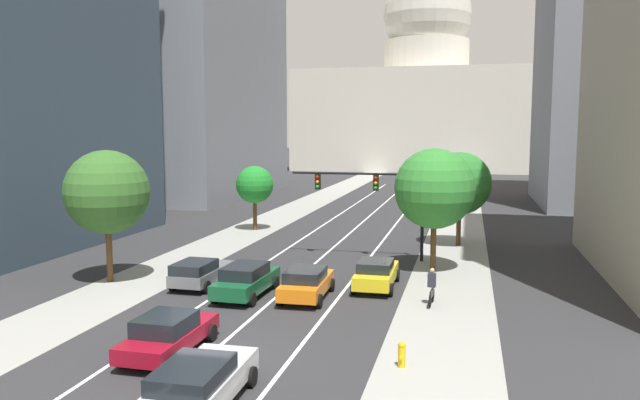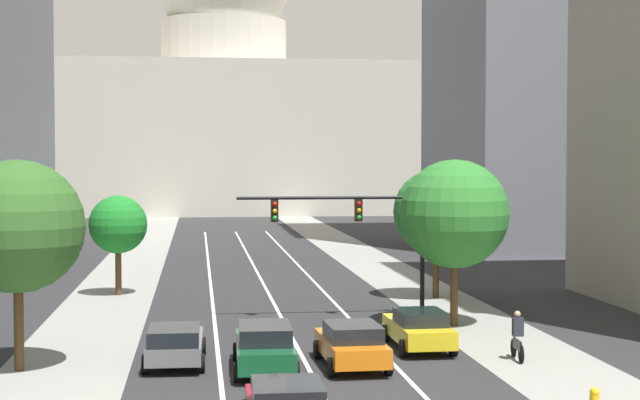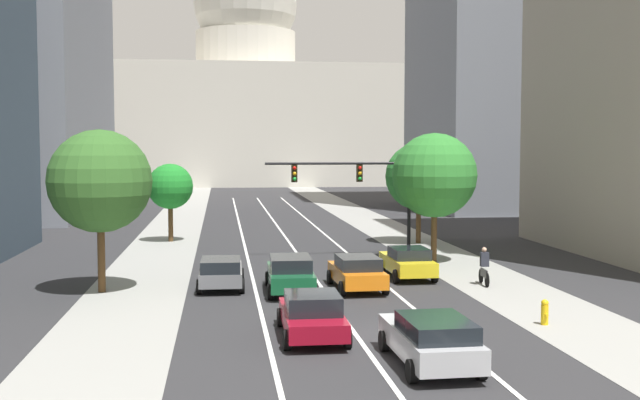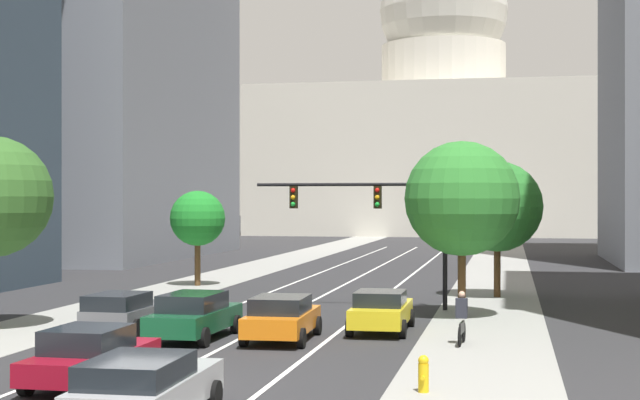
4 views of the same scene
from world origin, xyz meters
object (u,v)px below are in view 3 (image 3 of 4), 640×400
Objects in this scene: fire_hydrant at (545,312)px; car_yellow at (408,262)px; cyclist at (484,266)px; street_tree_mid_right at (435,175)px; car_green at (290,273)px; street_tree_far_right at (419,177)px; car_crimson at (312,315)px; capitol_building at (246,103)px; traffic_signal_mast at (362,183)px; street_tree_mid_left at (170,187)px; street_tree_near_left at (100,181)px; car_orange at (357,272)px; car_gray at (221,272)px; car_silver at (431,339)px.

car_yellow is at bearing 103.12° from fire_hydrant.
cyclist is (2.92, -2.44, 0.09)m from car_yellow.
car_green is at bearing -137.88° from street_tree_mid_right.
street_tree_mid_right is 8.31m from street_tree_far_right.
car_yellow is 12.45m from car_crimson.
car_crimson is 25.98m from street_tree_far_right.
capitol_building is 92.95m from street_tree_mid_right.
car_green is 11.63m from traffic_signal_mast.
street_tree_near_left is at bearing -95.77° from street_tree_mid_left.
street_tree_mid_left is at bearing -95.42° from capitol_building.
fire_hydrant is at bearing -93.62° from street_tree_far_right.
capitol_building reaches higher than fire_hydrant.
traffic_signal_mast is at bearing -38.45° from street_tree_mid_left.
street_tree_near_left is at bearing 84.18° from car_orange.
car_green is 0.94× the size of street_tree_mid_left.
cyclist is (8.80, 0.56, 0.04)m from car_green.
car_crimson is at bearing 151.34° from car_yellow.
street_tree_mid_right reaches higher than street_tree_far_right.
capitol_building is 99.64m from car_gray.
capitol_building is at bearing 92.20° from traffic_signal_mast.
traffic_signal_mast is (7.87, 8.78, 3.46)m from car_gray.
car_silver is 0.58× the size of traffic_signal_mast.
traffic_signal_mast reaches higher than car_orange.
car_yellow is 20.12m from street_tree_mid_left.
street_tree_mid_right reaches higher than car_green.
cyclist is at bearing -1.65° from street_tree_near_left.
fire_hydrant is 0.14× the size of street_tree_far_right.
car_green is at bearing 138.73° from fire_hydrant.
street_tree_near_left is 23.11m from street_tree_far_right.
car_gray is 18.16m from street_tree_mid_left.
fire_hydrant is (2.39, -10.25, -0.30)m from car_yellow.
capitol_building is 6.00× the size of traffic_signal_mast.
car_orange is at bearing 125.37° from fire_hydrant.
street_tree_near_left is (-16.81, 0.49, 3.90)m from cyclist.
car_silver is 28.62m from street_tree_far_right.
cyclist reaches higher than car_crimson.
car_gray is 13.68m from street_tree_mid_right.
car_silver is 1.02× the size of car_crimson.
car_yellow is at bearing -52.61° from street_tree_mid_left.
car_crimson reaches higher than fire_hydrant.
car_crimson is 0.56× the size of traffic_signal_mast.
car_silver is at bearing -95.24° from traffic_signal_mast.
traffic_signal_mast is at bearing -13.24° from car_orange.
car_green is 12.09m from car_silver.
capitol_building is at bearing 84.52° from street_tree_near_left.
cyclist is 15.71m from street_tree_far_right.
street_tree_mid_right is (2.58, 4.64, 3.93)m from car_yellow.
capitol_building is 108.65m from car_crimson.
traffic_signal_mast is (1.99, 9.72, 3.43)m from car_orange.
street_tree_far_right is (0.93, 15.29, 3.46)m from cyclist.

